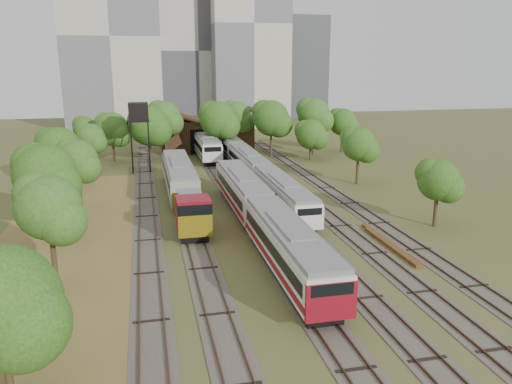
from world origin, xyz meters
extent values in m
plane|color=#475123|center=(0.00, 0.00, 0.00)|extent=(240.00, 240.00, 0.00)
cube|color=brown|center=(-18.00, 8.00, 0.02)|extent=(14.00, 60.00, 0.04)
cube|color=#4C473D|center=(-12.00, 25.00, 0.03)|extent=(2.60, 80.00, 0.06)
cube|color=#472D1E|center=(-12.72, 25.00, 0.12)|extent=(0.08, 80.00, 0.14)
cube|color=#472D1E|center=(-11.28, 25.00, 0.12)|extent=(0.08, 80.00, 0.14)
cube|color=#4C473D|center=(-8.00, 25.00, 0.03)|extent=(2.60, 80.00, 0.06)
cube|color=#472D1E|center=(-8.72, 25.00, 0.12)|extent=(0.08, 80.00, 0.14)
cube|color=#472D1E|center=(-7.28, 25.00, 0.12)|extent=(0.08, 80.00, 0.14)
cube|color=#4C473D|center=(-2.00, 25.00, 0.03)|extent=(2.60, 80.00, 0.06)
cube|color=#472D1E|center=(-2.72, 25.00, 0.12)|extent=(0.08, 80.00, 0.14)
cube|color=#472D1E|center=(-1.28, 25.00, 0.12)|extent=(0.08, 80.00, 0.14)
cube|color=#4C473D|center=(2.00, 25.00, 0.03)|extent=(2.60, 80.00, 0.06)
cube|color=#472D1E|center=(1.28, 25.00, 0.12)|extent=(0.08, 80.00, 0.14)
cube|color=#472D1E|center=(2.72, 25.00, 0.12)|extent=(0.08, 80.00, 0.14)
cube|color=#4C473D|center=(6.00, 25.00, 0.03)|extent=(2.60, 80.00, 0.06)
cube|color=#472D1E|center=(5.28, 25.00, 0.12)|extent=(0.08, 80.00, 0.14)
cube|color=#472D1E|center=(6.72, 25.00, 0.12)|extent=(0.08, 80.00, 0.14)
cube|color=#4C473D|center=(10.00, 25.00, 0.03)|extent=(2.60, 80.00, 0.06)
cube|color=#472D1E|center=(9.28, 25.00, 0.12)|extent=(0.08, 80.00, 0.14)
cube|color=#472D1E|center=(10.72, 25.00, 0.12)|extent=(0.08, 80.00, 0.14)
cube|color=black|center=(-2.00, 0.77, 0.41)|extent=(2.28, 15.64, 0.83)
cube|color=silver|center=(-2.00, 0.77, 2.13)|extent=(3.01, 17.00, 2.59)
cube|color=black|center=(-2.00, 0.77, 2.44)|extent=(3.07, 15.64, 0.88)
cube|color=slate|center=(-2.00, 0.77, 3.61)|extent=(2.77, 16.66, 0.37)
cube|color=maroon|center=(-2.00, 0.77, 1.40)|extent=(3.07, 16.66, 0.47)
cube|color=maroon|center=(-2.00, -7.68, 2.00)|extent=(3.05, 0.25, 2.33)
cube|color=black|center=(-2.00, 18.27, 0.41)|extent=(2.28, 15.64, 0.83)
cube|color=silver|center=(-2.00, 18.27, 2.13)|extent=(3.01, 17.00, 2.59)
cube|color=black|center=(-2.00, 18.27, 2.44)|extent=(3.07, 15.64, 0.88)
cube|color=slate|center=(-2.00, 18.27, 3.61)|extent=(2.77, 16.66, 0.37)
cube|color=maroon|center=(-2.00, 18.27, 1.40)|extent=(3.07, 16.66, 0.47)
cube|color=black|center=(2.00, 16.49, 0.37)|extent=(2.02, 15.64, 0.73)
cube|color=silver|center=(2.00, 16.49, 1.88)|extent=(2.66, 17.00, 2.30)
cube|color=black|center=(2.00, 16.49, 2.16)|extent=(2.72, 15.64, 0.78)
cube|color=slate|center=(2.00, 16.49, 3.20)|extent=(2.45, 16.66, 0.33)
cube|color=#19663B|center=(2.00, 16.49, 1.24)|extent=(2.72, 16.66, 0.41)
cube|color=silver|center=(2.00, 8.04, 1.77)|extent=(2.70, 0.25, 2.07)
cube|color=black|center=(2.00, 33.99, 0.37)|extent=(2.02, 15.64, 0.73)
cube|color=silver|center=(2.00, 33.99, 1.88)|extent=(2.66, 17.00, 2.30)
cube|color=black|center=(2.00, 33.99, 2.16)|extent=(2.72, 15.64, 0.78)
cube|color=slate|center=(2.00, 33.99, 3.20)|extent=(2.45, 16.66, 0.33)
cube|color=#19663B|center=(2.00, 33.99, 1.24)|extent=(2.72, 16.66, 0.41)
cube|color=black|center=(2.00, 51.49, 0.37)|extent=(2.02, 15.64, 0.73)
cube|color=silver|center=(2.00, 51.49, 1.88)|extent=(2.66, 17.00, 2.30)
cube|color=black|center=(2.00, 51.49, 2.16)|extent=(2.72, 15.64, 0.78)
cube|color=slate|center=(2.00, 51.49, 3.20)|extent=(2.45, 16.66, 0.33)
cube|color=#19663B|center=(2.00, 51.49, 1.24)|extent=(2.72, 16.66, 0.41)
cube|color=black|center=(-2.00, 48.68, 0.41)|extent=(2.28, 14.72, 0.83)
cube|color=silver|center=(-2.00, 48.68, 2.12)|extent=(3.00, 16.00, 2.59)
cube|color=black|center=(-2.00, 48.68, 2.43)|extent=(3.06, 14.72, 0.88)
cube|color=slate|center=(-2.00, 48.68, 3.60)|extent=(2.76, 15.68, 0.37)
cube|color=#19663B|center=(-2.00, 48.68, 1.40)|extent=(3.06, 15.68, 0.47)
cube|color=silver|center=(-2.00, 40.73, 1.99)|extent=(3.04, 0.25, 2.33)
cube|color=black|center=(-8.00, 12.31, 0.48)|extent=(2.36, 7.20, 0.97)
cube|color=maroon|center=(-8.00, 13.11, 1.77)|extent=(2.68, 4.40, 1.61)
cube|color=maroon|center=(-8.00, 9.71, 2.42)|extent=(2.90, 2.79, 2.90)
cube|color=black|center=(-8.00, 9.71, 3.11)|extent=(2.95, 2.84, 0.97)
cube|color=gold|center=(-8.00, 8.36, 1.72)|extent=(2.90, 0.20, 1.93)
cube|color=gold|center=(-8.00, 16.26, 1.72)|extent=(2.90, 0.20, 1.93)
cube|color=slate|center=(-8.00, 12.31, 3.54)|extent=(2.15, 3.60, 0.21)
cube|color=black|center=(-8.00, 26.31, 0.42)|extent=(2.33, 16.56, 0.85)
cube|color=gray|center=(-8.00, 26.31, 2.17)|extent=(3.07, 18.00, 2.65)
cube|color=black|center=(-8.00, 26.31, 2.49)|extent=(3.13, 16.56, 0.90)
cube|color=slate|center=(-8.00, 26.31, 3.68)|extent=(2.82, 17.64, 0.38)
cylinder|color=black|center=(-13.60, 39.15, 3.58)|extent=(0.18, 0.18, 7.17)
cylinder|color=black|center=(-11.18, 39.15, 3.58)|extent=(0.18, 0.18, 7.17)
cylinder|color=black|center=(-13.60, 41.56, 3.58)|extent=(0.18, 0.18, 7.17)
cylinder|color=black|center=(-11.18, 41.56, 3.58)|extent=(0.18, 0.18, 7.17)
cube|color=black|center=(-12.39, 40.36, 7.27)|extent=(2.82, 2.82, 0.20)
cube|color=black|center=(-12.39, 40.36, 8.58)|extent=(2.69, 2.69, 2.42)
cube|color=brown|center=(8.00, 4.17, 0.15)|extent=(0.61, 9.11, 0.30)
cube|color=brown|center=(8.20, 6.05, 0.13)|extent=(0.49, 7.79, 0.25)
cube|color=#342113|center=(-1.00, 58.00, 2.75)|extent=(16.00, 11.00, 5.50)
cube|color=#342113|center=(-5.00, 58.00, 6.10)|extent=(8.45, 11.55, 2.96)
cube|color=#342113|center=(3.00, 58.00, 6.10)|extent=(8.45, 11.55, 2.96)
cube|color=black|center=(-1.00, 52.55, 2.20)|extent=(6.40, 0.15, 4.12)
cylinder|color=#382616|center=(-18.61, -9.42, 1.78)|extent=(0.36, 0.36, 3.57)
cylinder|color=#382616|center=(-18.22, 1.88, 2.31)|extent=(0.36, 0.36, 4.61)
sphere|color=#164C14|center=(-18.22, 1.88, 5.87)|extent=(4.33, 4.33, 4.33)
cylinder|color=#382616|center=(-20.17, 12.21, 2.34)|extent=(0.36, 0.36, 4.67)
sphere|color=#164C14|center=(-20.17, 12.21, 5.95)|extent=(5.27, 5.27, 5.27)
cylinder|color=#382616|center=(-18.67, 21.56, 2.12)|extent=(0.36, 0.36, 4.24)
sphere|color=#164C14|center=(-18.67, 21.56, 5.40)|extent=(4.21, 4.21, 4.21)
cylinder|color=#382616|center=(-21.97, 31.48, 1.96)|extent=(0.36, 0.36, 3.92)
sphere|color=#164C14|center=(-21.97, 31.48, 4.99)|extent=(5.46, 5.46, 5.46)
cylinder|color=#382616|center=(-19.31, 42.95, 1.86)|extent=(0.36, 0.36, 3.72)
sphere|color=#164C14|center=(-19.31, 42.95, 4.74)|extent=(4.07, 4.07, 4.07)
cylinder|color=#382616|center=(-21.15, 53.73, 1.88)|extent=(0.36, 0.36, 3.76)
sphere|color=#164C14|center=(-21.15, 53.73, 4.78)|extent=(3.87, 3.87, 3.87)
cylinder|color=#382616|center=(-16.60, 48.86, 2.02)|extent=(0.36, 0.36, 4.04)
sphere|color=#164C14|center=(-16.60, 48.86, 5.14)|extent=(5.28, 5.28, 5.28)
cylinder|color=#382616|center=(-11.02, 47.81, 2.21)|extent=(0.36, 0.36, 4.43)
sphere|color=#164C14|center=(-11.02, 47.81, 5.64)|extent=(6.18, 6.18, 6.18)
cylinder|color=#382616|center=(-8.38, 51.84, 2.54)|extent=(0.36, 0.36, 5.08)
sphere|color=#164C14|center=(-8.38, 51.84, 6.46)|extent=(5.42, 5.42, 5.42)
cylinder|color=#382616|center=(-0.03, 47.66, 2.49)|extent=(0.36, 0.36, 4.98)
sphere|color=#164C14|center=(-0.03, 47.66, 6.34)|extent=(5.91, 5.91, 5.91)
cylinder|color=#382616|center=(3.83, 52.41, 2.51)|extent=(0.36, 0.36, 5.02)
sphere|color=#164C14|center=(3.83, 52.41, 6.39)|extent=(4.96, 4.96, 4.96)
cylinder|color=#382616|center=(8.62, 47.36, 2.52)|extent=(0.36, 0.36, 5.04)
sphere|color=#164C14|center=(8.62, 47.36, 6.42)|extent=(5.81, 5.81, 5.81)
cylinder|color=#382616|center=(16.35, 48.41, 2.63)|extent=(0.36, 0.36, 5.27)
sphere|color=#164C14|center=(16.35, 48.41, 6.70)|extent=(5.50, 5.50, 5.50)
cylinder|color=#382616|center=(21.97, 49.47, 2.05)|extent=(0.36, 0.36, 4.10)
sphere|color=#164C14|center=(21.97, 49.47, 5.22)|extent=(4.72, 4.72, 4.72)
cylinder|color=#382616|center=(14.74, 8.53, 1.78)|extent=(0.36, 0.36, 3.55)
sphere|color=#164C14|center=(14.74, 8.53, 4.52)|extent=(3.87, 3.87, 3.87)
cylinder|color=#382616|center=(14.66, 26.30, 2.03)|extent=(0.36, 0.36, 4.07)
sphere|color=#164C14|center=(14.66, 26.30, 5.18)|extent=(4.29, 4.29, 4.29)
cylinder|color=#382616|center=(14.11, 43.27, 1.63)|extent=(0.36, 0.36, 3.26)
sphere|color=#164C14|center=(14.11, 43.27, 4.15)|extent=(4.76, 4.76, 4.76)
cube|color=#B9B2A2|center=(-18.00, 95.00, 21.00)|extent=(22.00, 16.00, 42.00)
cube|color=#AFAB9E|center=(2.00, 100.00, 18.00)|extent=(20.00, 18.00, 36.00)
cube|color=#B9B2A2|center=(14.00, 92.00, 24.00)|extent=(18.00, 16.00, 48.00)
cube|color=#414449|center=(34.00, 110.00, 14.00)|extent=(12.00, 12.00, 28.00)
camera|label=1|loc=(-11.84, -31.86, 15.06)|focal=35.00mm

